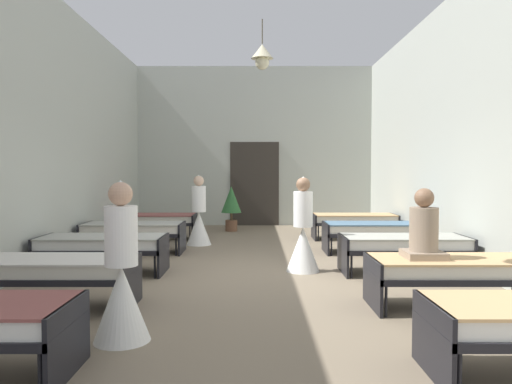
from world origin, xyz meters
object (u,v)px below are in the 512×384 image
Objects in this scene: bed_left_row_3 at (136,230)px; nurse_far_aisle at (124,284)px; bed_left_row_1 at (53,270)px; bed_left_row_4 at (157,220)px; bed_left_row_2 at (105,245)px; potted_plant at (234,203)px; bed_right_row_2 at (406,245)px; patient_seated_primary at (426,232)px; bed_right_row_1 at (457,270)px; nurse_mid_aisle at (305,238)px; nurse_near_aisle at (201,220)px; bed_right_row_3 at (376,230)px; bed_right_row_4 at (356,220)px.

nurse_far_aisle is at bearing -77.19° from bed_left_row_3.
bed_left_row_1 is 5.70m from bed_left_row_4.
bed_left_row_2 is 5.55m from potted_plant.
bed_right_row_2 is 1.00× the size of bed_left_row_3.
bed_left_row_3 is 2.38× the size of patient_seated_primary.
potted_plant is (-2.91, 5.27, 0.30)m from bed_right_row_2.
patient_seated_primary reaches higher than bed_right_row_1.
nurse_mid_aisle is (-1.53, 2.04, 0.09)m from bed_right_row_1.
nurse_far_aisle is at bearing -69.62° from bed_left_row_2.
potted_plant is (-2.91, 7.17, 0.30)m from bed_right_row_1.
nurse_near_aisle is 5.73m from patient_seated_primary.
bed_right_row_3 and bed_right_row_4 have the same top height.
potted_plant is at bearing 72.08° from bed_left_row_2.
nurse_near_aisle and nurse_mid_aisle have the same top height.
bed_right_row_2 is 1.97m from patient_seated_primary.
bed_left_row_2 is 4.69m from patient_seated_primary.
bed_left_row_1 is at bearing -128.99° from bed_right_row_4.
patient_seated_primary is 0.68× the size of potted_plant.
patient_seated_primary reaches higher than bed_right_row_3.
bed_left_row_3 is at bearing -90.00° from bed_left_row_4.
nurse_mid_aisle is at bearing 174.68° from bed_right_row_2.
bed_right_row_3 is (0.00, 1.90, 0.00)m from bed_right_row_2.
bed_left_row_4 is at bearing 90.00° from bed_left_row_1.
bed_right_row_3 is 1.28× the size of nurse_far_aisle.
nurse_near_aisle reaches higher than bed_right_row_2.
nurse_far_aisle is at bearing -162.63° from bed_right_row_1.
bed_left_row_2 is at bearing -157.62° from bed_right_row_3.
bed_right_row_1 is 1.62× the size of potted_plant.
patient_seated_primary is at bearing 34.07° from nurse_near_aisle.
bed_left_row_4 is at bearing 128.99° from bed_right_row_1.
nurse_mid_aisle reaches higher than bed_right_row_1.
bed_right_row_1 and bed_left_row_2 have the same top height.
patient_seated_primary is at bearing -23.96° from bed_left_row_2.
bed_left_row_1 is 2.38× the size of patient_seated_primary.
potted_plant reaches higher than bed_right_row_4.
bed_left_row_3 is at bearing 157.62° from bed_right_row_2.
bed_right_row_4 is (4.61, 1.90, 0.00)m from bed_left_row_3.
bed_right_row_3 is 3.83m from patient_seated_primary.
bed_left_row_2 is at bearing -20.44° from nurse_near_aisle.
bed_left_row_3 is 1.90m from bed_left_row_4.
bed_right_row_2 is 4.61m from nurse_far_aisle.
patient_seated_primary is at bearing -100.11° from nurse_mid_aisle.
bed_right_row_1 is 7.33m from bed_left_row_4.
bed_left_row_2 is 5.98m from bed_right_row_4.
nurse_mid_aisle reaches higher than bed_left_row_3.
bed_right_row_4 is at bearing 2.05° from nurse_far_aisle.
bed_left_row_3 is at bearing 138.33° from patient_seated_primary.
bed_right_row_1 is 1.00× the size of bed_left_row_4.
nurse_near_aisle is (-3.48, -0.90, 0.09)m from bed_right_row_4.
nurse_far_aisle reaches higher than bed_right_row_2.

